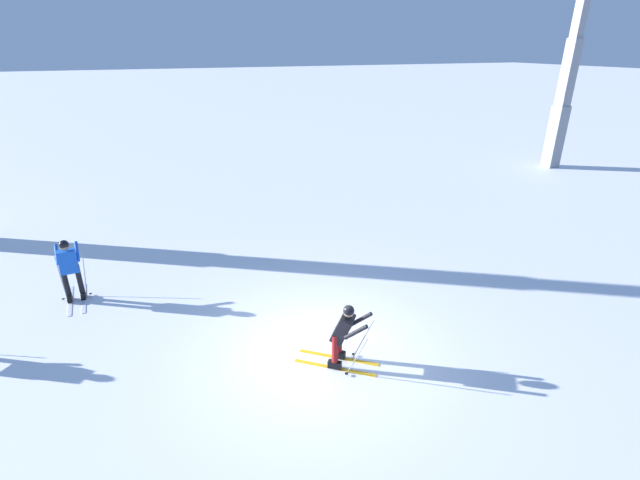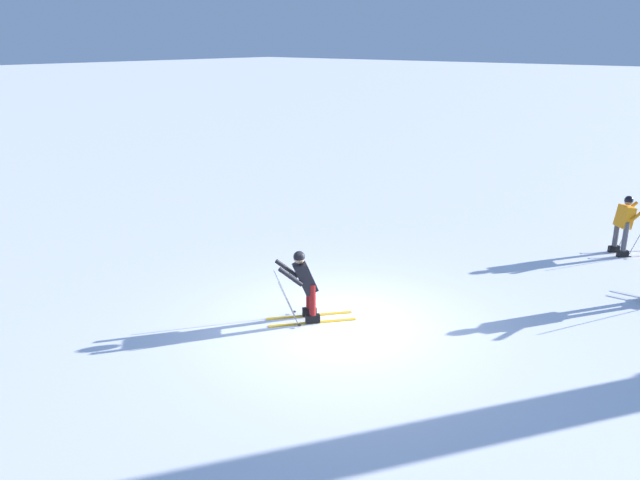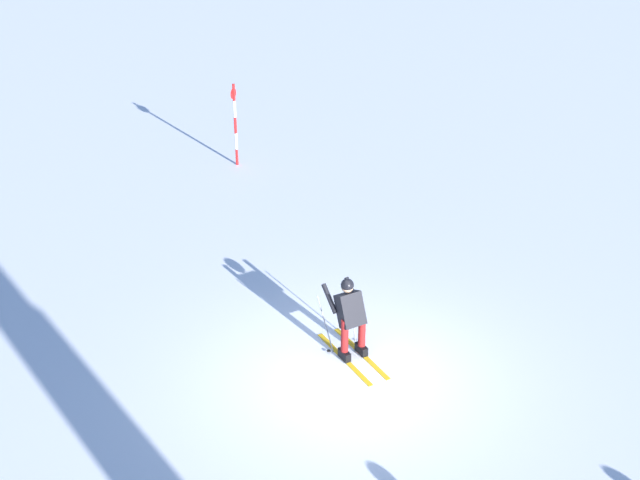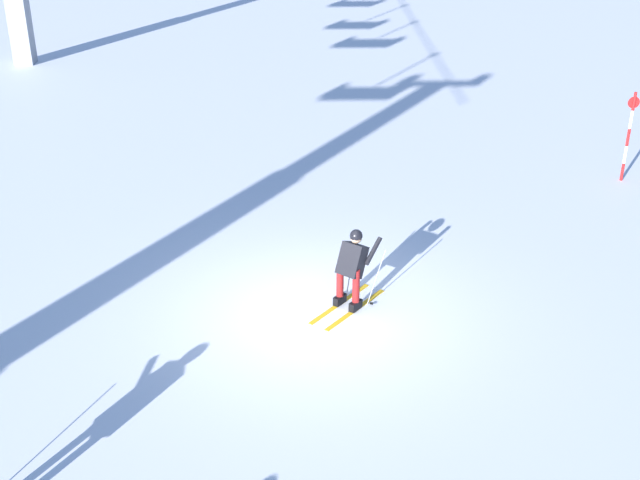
{
  "view_description": "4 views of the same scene",
  "coord_description": "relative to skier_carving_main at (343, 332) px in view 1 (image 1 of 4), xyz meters",
  "views": [
    {
      "loc": [
        -3.02,
        -7.55,
        6.17
      ],
      "look_at": [
        0.49,
        1.04,
        2.13
      ],
      "focal_mm": 25.31,
      "sensor_mm": 36.0,
      "label": 1
    },
    {
      "loc": [
        8.91,
        6.97,
        5.33
      ],
      "look_at": [
        0.61,
        -0.01,
        1.87
      ],
      "focal_mm": 35.64,
      "sensor_mm": 36.0,
      "label": 2
    },
    {
      "loc": [
        -3.87,
        10.95,
        8.7
      ],
      "look_at": [
        0.73,
        -0.35,
        2.3
      ],
      "focal_mm": 47.83,
      "sensor_mm": 36.0,
      "label": 3
    },
    {
      "loc": [
        -12.75,
        0.26,
        7.71
      ],
      "look_at": [
        -0.75,
        -0.06,
        1.81
      ],
      "focal_mm": 47.17,
      "sensor_mm": 36.0,
      "label": 4
    }
  ],
  "objects": [
    {
      "name": "skier_carving_main",
      "position": [
        0.0,
        0.0,
        0.0
      ],
      "size": [
        1.63,
        1.43,
        1.55
      ],
      "color": "yellow",
      "rests_on": "ground_plane"
    },
    {
      "name": "ground_plane",
      "position": [
        -0.3,
        0.66,
        -0.81
      ],
      "size": [
        260.0,
        260.0,
        0.0
      ],
      "primitive_type": "plane",
      "color": "white"
    },
    {
      "name": "skier_distant_downhill",
      "position": [
        -5.37,
        5.03,
        0.17
      ],
      "size": [
        0.71,
        1.66,
        1.72
      ],
      "color": "white",
      "rests_on": "ground_plane"
    },
    {
      "name": "lift_tower_far",
      "position": [
        17.52,
        10.82,
        3.51
      ],
      "size": [
        0.68,
        2.89,
        10.22
      ],
      "color": "gray",
      "rests_on": "ground_plane"
    }
  ]
}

